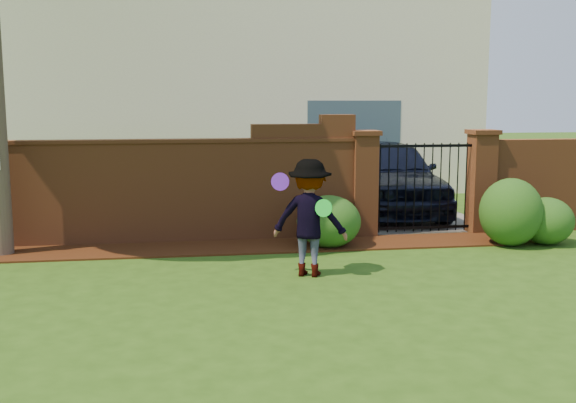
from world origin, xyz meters
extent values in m
cube|color=#274812|center=(0.00, 0.00, -0.01)|extent=(80.00, 80.00, 0.01)
cube|color=black|center=(-0.95, 3.34, 0.01)|extent=(11.10, 1.08, 0.03)
cube|color=brown|center=(-2.15, 4.00, 0.85)|extent=(8.70, 0.25, 1.70)
cube|color=brown|center=(1.30, 4.00, 1.85)|extent=(1.80, 0.25, 0.30)
cube|color=brown|center=(1.90, 4.00, 2.08)|extent=(0.60, 0.25, 0.16)
cube|color=brown|center=(-2.15, 4.00, 1.73)|extent=(8.70, 0.31, 0.06)
cube|color=brown|center=(2.40, 4.00, 0.90)|extent=(0.42, 0.42, 1.80)
cube|color=brown|center=(2.40, 4.00, 1.84)|extent=(0.50, 0.50, 0.08)
cube|color=brown|center=(4.60, 4.00, 0.90)|extent=(0.42, 0.42, 1.80)
cube|color=brown|center=(4.60, 4.00, 1.84)|extent=(0.50, 0.50, 0.08)
cylinder|color=black|center=(2.69, 4.00, 0.85)|extent=(0.02, 0.02, 1.60)
cylinder|color=black|center=(2.85, 4.00, 0.85)|extent=(0.02, 0.02, 1.60)
cylinder|color=black|center=(3.01, 4.00, 0.85)|extent=(0.02, 0.02, 1.60)
cylinder|color=black|center=(3.18, 4.00, 0.85)|extent=(0.02, 0.02, 1.60)
cylinder|color=black|center=(3.34, 4.00, 0.85)|extent=(0.02, 0.02, 1.60)
cylinder|color=black|center=(3.50, 4.00, 0.85)|extent=(0.02, 0.02, 1.60)
cylinder|color=black|center=(3.66, 4.00, 0.85)|extent=(0.02, 0.02, 1.60)
cylinder|color=black|center=(3.82, 4.00, 0.85)|extent=(0.02, 0.02, 1.60)
cylinder|color=black|center=(3.99, 4.00, 0.85)|extent=(0.02, 0.02, 1.60)
cylinder|color=black|center=(4.15, 4.00, 0.85)|extent=(0.02, 0.02, 1.60)
cylinder|color=black|center=(4.31, 4.00, 0.85)|extent=(0.02, 0.02, 1.60)
cube|color=black|center=(3.50, 4.00, 0.12)|extent=(1.78, 0.03, 0.05)
cube|color=black|center=(3.50, 4.00, 1.60)|extent=(1.78, 0.03, 0.05)
cube|color=#65625E|center=(3.50, 8.00, 0.01)|extent=(3.20, 8.00, 0.01)
cube|color=#F4EBCC|center=(1.00, 12.00, 3.00)|extent=(12.00, 6.00, 6.00)
cube|color=#384C5B|center=(3.50, 9.05, 1.20)|extent=(2.40, 0.12, 2.40)
imported|color=black|center=(3.52, 6.11, 0.81)|extent=(2.13, 4.82, 1.61)
ellipsoid|color=#164615|center=(1.58, 3.16, 0.43)|extent=(1.06, 1.06, 0.86)
ellipsoid|color=#164615|center=(4.60, 2.82, 0.57)|extent=(1.03, 1.03, 1.13)
ellipsoid|color=#164615|center=(5.25, 2.83, 0.40)|extent=(0.90, 0.90, 0.80)
imported|color=gray|center=(0.92, 1.43, 0.81)|extent=(1.20, 0.97, 1.62)
cylinder|color=#6820C9|center=(0.53, 1.41, 1.32)|extent=(0.25, 0.09, 0.24)
cylinder|color=green|center=(1.08, 1.20, 0.98)|extent=(0.23, 0.17, 0.24)
camera|label=1|loc=(-0.75, -7.48, 2.40)|focal=41.95mm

